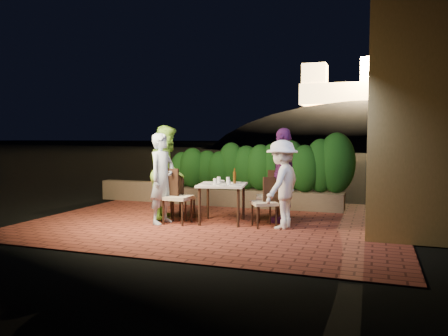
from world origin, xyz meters
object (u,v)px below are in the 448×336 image
at_px(beer_bottle, 235,176).
at_px(diner_blue, 162,178).
at_px(bowl, 221,181).
at_px(chair_left_front, 177,196).
at_px(chair_left_back, 183,197).
at_px(chair_right_front, 264,202).
at_px(diner_green, 168,172).
at_px(parapet_lamp, 156,179).
at_px(diner_purple, 284,175).
at_px(chair_right_back, 269,196).
at_px(dining_table, 222,203).
at_px(diner_white, 282,184).

height_order(beer_bottle, diner_blue, diner_blue).
relative_size(bowl, chair_left_front, 0.15).
distance_m(chair_left_back, chair_right_front, 1.74).
xyz_separation_m(chair_left_back, chair_right_front, (1.73, -0.20, 0.02)).
relative_size(beer_bottle, chair_left_front, 0.29).
distance_m(chair_left_back, diner_green, 0.60).
bearing_deg(diner_blue, parapet_lamp, 41.49).
bearing_deg(diner_purple, chair_right_back, -81.33).
distance_m(diner_green, parapet_lamp, 2.42).
distance_m(bowl, diner_purple, 1.25).
bearing_deg(beer_bottle, diner_blue, -155.91).
relative_size(dining_table, chair_left_back, 1.00).
bearing_deg(chair_left_back, parapet_lamp, 136.64).
xyz_separation_m(bowl, chair_right_back, (0.94, 0.15, -0.27)).
bearing_deg(diner_purple, chair_right_front, -22.05).
bearing_deg(chair_right_back, bowl, -5.27).
bearing_deg(diner_blue, beer_bottle, -54.89).
distance_m(beer_bottle, chair_left_front, 1.16).
bearing_deg(chair_right_front, diner_blue, -21.69).
distance_m(dining_table, bowl, 0.50).
bearing_deg(parapet_lamp, diner_purple, -24.03).
bearing_deg(diner_green, beer_bottle, -107.51).
bearing_deg(dining_table, diner_purple, 22.75).
bearing_deg(diner_white, diner_green, -83.16).
bearing_deg(chair_left_front, parapet_lamp, 127.30).
relative_size(chair_right_back, parapet_lamp, 7.19).
xyz_separation_m(dining_table, chair_left_back, (-0.88, 0.09, 0.07)).
bearing_deg(diner_purple, diner_green, -80.40).
xyz_separation_m(diner_blue, diner_purple, (2.15, 0.91, 0.05)).
height_order(beer_bottle, bowl, beer_bottle).
height_order(chair_left_front, diner_white, diner_white).
relative_size(chair_right_front, parapet_lamp, 6.54).
relative_size(bowl, diner_green, 0.08).
xyz_separation_m(dining_table, diner_white, (1.19, -0.12, 0.42)).
bearing_deg(diner_white, dining_table, -83.78).
height_order(diner_blue, diner_white, diner_blue).
bearing_deg(chair_left_back, chair_right_front, 0.09).
distance_m(diner_blue, diner_white, 2.27).
bearing_deg(beer_bottle, diner_purple, 21.12).
distance_m(diner_green, diner_purple, 2.34).
xyz_separation_m(beer_bottle, chair_left_back, (-1.09, -0.03, -0.46)).
relative_size(diner_green, diner_white, 1.18).
bearing_deg(chair_right_front, chair_right_back, -116.85).
relative_size(diner_green, diner_purple, 1.03).
distance_m(beer_bottle, chair_left_back, 1.18).
distance_m(beer_bottle, parapet_lamp, 3.40).
bearing_deg(beer_bottle, diner_white, -13.85).
distance_m(chair_left_back, chair_right_back, 1.72).
xyz_separation_m(diner_blue, parapet_lamp, (-1.49, 2.53, -0.29)).
bearing_deg(chair_right_back, dining_table, 13.10).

